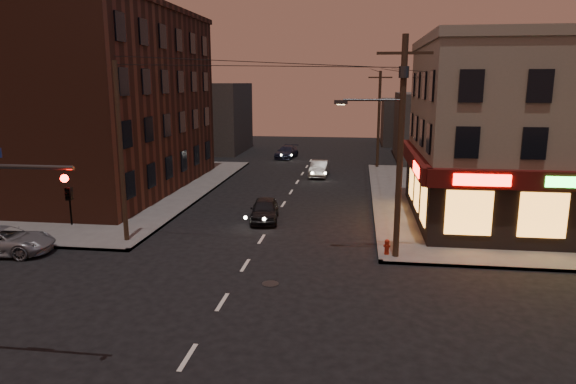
% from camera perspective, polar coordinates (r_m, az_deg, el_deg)
% --- Properties ---
extents(ground, '(120.00, 120.00, 0.00)m').
position_cam_1_polar(ground, '(19.93, -7.32, -12.04)').
color(ground, black).
rests_on(ground, ground).
extents(sidewalk_ne, '(24.00, 28.00, 0.15)m').
position_cam_1_polar(sidewalk_ne, '(39.63, 26.90, -0.94)').
color(sidewalk_ne, '#514F4C').
rests_on(sidewalk_ne, ground).
extents(sidewalk_nw, '(24.00, 28.00, 0.15)m').
position_cam_1_polar(sidewalk_nw, '(43.86, -23.86, 0.49)').
color(sidewalk_nw, '#514F4C').
rests_on(sidewalk_nw, ground).
extents(pizza_building, '(15.85, 12.85, 10.50)m').
position_cam_1_polar(pizza_building, '(32.98, 27.45, 5.93)').
color(pizza_building, gray).
rests_on(pizza_building, sidewalk_ne).
extents(brick_apartment, '(12.00, 20.00, 13.00)m').
position_cam_1_polar(brick_apartment, '(41.39, -20.46, 9.32)').
color(brick_apartment, '#492317').
rests_on(brick_apartment, sidewalk_nw).
extents(bg_building_ne_a, '(10.00, 12.00, 7.00)m').
position_cam_1_polar(bg_building_ne_a, '(56.46, 17.16, 6.88)').
color(bg_building_ne_a, '#3F3D3A').
rests_on(bg_building_ne_a, ground).
extents(bg_building_nw, '(9.00, 10.00, 8.00)m').
position_cam_1_polar(bg_building_nw, '(62.30, -9.02, 8.17)').
color(bg_building_nw, '#3F3D3A').
rests_on(bg_building_nw, ground).
extents(bg_building_ne_b, '(8.00, 8.00, 6.00)m').
position_cam_1_polar(bg_building_ne_b, '(70.08, 13.70, 7.58)').
color(bg_building_ne_b, '#3F3D3A').
rests_on(bg_building_ne_b, ground).
extents(utility_pole_main, '(4.20, 0.44, 10.00)m').
position_cam_1_polar(utility_pole_main, '(23.51, 12.16, 6.08)').
color(utility_pole_main, '#382619').
rests_on(utility_pole_main, sidewalk_ne).
extents(utility_pole_far, '(0.26, 0.26, 9.00)m').
position_cam_1_polar(utility_pole_far, '(49.69, 10.06, 7.92)').
color(utility_pole_far, '#382619').
rests_on(utility_pole_far, sidewalk_ne).
extents(utility_pole_west, '(0.24, 0.24, 9.00)m').
position_cam_1_polar(utility_pole_west, '(26.95, -18.07, 4.11)').
color(utility_pole_west, '#382619').
rests_on(utility_pole_west, sidewalk_nw).
extents(suv_cross, '(4.94, 2.67, 1.32)m').
position_cam_1_polar(suv_cross, '(28.31, -29.11, -4.75)').
color(suv_cross, gray).
rests_on(suv_cross, ground).
extents(sedan_near, '(2.06, 4.14, 1.35)m').
position_cam_1_polar(sedan_near, '(30.61, -2.62, -1.98)').
color(sedan_near, black).
rests_on(sedan_near, ground).
extents(sedan_mid, '(1.67, 4.23, 1.37)m').
position_cam_1_polar(sedan_mid, '(45.15, 3.50, 2.61)').
color(sedan_mid, slate).
rests_on(sedan_mid, ground).
extents(sedan_far, '(2.38, 4.69, 1.30)m').
position_cam_1_polar(sedan_far, '(56.04, -0.16, 4.45)').
color(sedan_far, '#1A1F35').
rests_on(sedan_far, ground).
extents(fire_hydrant, '(0.33, 0.33, 0.74)m').
position_cam_1_polar(fire_hydrant, '(24.76, 10.93, -5.92)').
color(fire_hydrant, maroon).
rests_on(fire_hydrant, sidewalk_ne).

